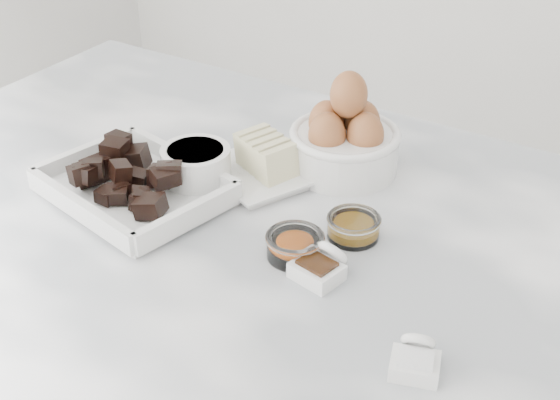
# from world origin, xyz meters

# --- Properties ---
(marble_slab) EXTENTS (1.20, 0.80, 0.04)m
(marble_slab) POSITION_xyz_m (0.00, 0.00, 0.92)
(marble_slab) COLOR white
(marble_slab) RESTS_ON cabinet
(chocolate_dish) EXTENTS (0.26, 0.22, 0.06)m
(chocolate_dish) POSITION_xyz_m (-0.18, -0.01, 0.96)
(chocolate_dish) COLOR white
(chocolate_dish) RESTS_ON marble_slab
(butter_plate) EXTENTS (0.19, 0.19, 0.06)m
(butter_plate) POSITION_xyz_m (-0.07, 0.12, 0.96)
(butter_plate) COLOR white
(butter_plate) RESTS_ON marble_slab
(sugar_ramekin) EXTENTS (0.09, 0.09, 0.05)m
(sugar_ramekin) POSITION_xyz_m (-0.13, 0.06, 0.97)
(sugar_ramekin) COLOR white
(sugar_ramekin) RESTS_ON marble_slab
(egg_bowl) EXTENTS (0.15, 0.15, 0.15)m
(egg_bowl) POSITION_xyz_m (0.02, 0.20, 0.99)
(egg_bowl) COLOR white
(egg_bowl) RESTS_ON marble_slab
(honey_bowl) EXTENTS (0.07, 0.07, 0.03)m
(honey_bowl) POSITION_xyz_m (0.11, 0.06, 0.95)
(honey_bowl) COLOR white
(honey_bowl) RESTS_ON marble_slab
(zest_bowl) EXTENTS (0.07, 0.07, 0.03)m
(zest_bowl) POSITION_xyz_m (0.07, -0.01, 0.96)
(zest_bowl) COLOR white
(zest_bowl) RESTS_ON marble_slab
(vanilla_spoon) EXTENTS (0.06, 0.07, 0.04)m
(vanilla_spoon) POSITION_xyz_m (0.11, -0.03, 0.95)
(vanilla_spoon) COLOR white
(vanilla_spoon) RESTS_ON marble_slab
(salt_spoon) EXTENTS (0.06, 0.07, 0.04)m
(salt_spoon) POSITION_xyz_m (0.26, -0.11, 0.95)
(salt_spoon) COLOR white
(salt_spoon) RESTS_ON marble_slab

